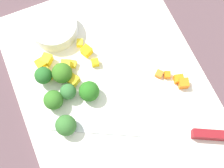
{
  "coord_description": "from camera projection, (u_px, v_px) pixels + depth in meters",
  "views": [
    {
      "loc": [
        0.2,
        -0.08,
        0.61
      ],
      "look_at": [
        0.0,
        0.0,
        0.02
      ],
      "focal_mm": 50.96,
      "sensor_mm": 36.0,
      "label": 1
    }
  ],
  "objects": [
    {
      "name": "ground_plane",
      "position": [
        112.0,
        88.0,
        0.64
      ],
      "size": [
        4.0,
        4.0,
        0.0
      ],
      "primitive_type": "plane",
      "color": "#594248"
    },
    {
      "name": "cutting_board",
      "position": [
        112.0,
        87.0,
        0.64
      ],
      "size": [
        0.48,
        0.36,
        0.01
      ],
      "primitive_type": "cube",
      "color": "white",
      "rests_on": "ground_plane"
    },
    {
      "name": "prep_bowl",
      "position": [
        54.0,
        28.0,
        0.66
      ],
      "size": [
        0.1,
        0.1,
        0.03
      ],
      "primitive_type": "cylinder",
      "color": "white",
      "rests_on": "cutting_board"
    },
    {
      "name": "chef_knife",
      "position": [
        176.0,
        133.0,
        0.59
      ],
      "size": [
        0.17,
        0.31,
        0.02
      ],
      "rotation": [
        0.0,
        0.0,
        4.24
      ],
      "color": "silver",
      "rests_on": "cutting_board"
    },
    {
      "name": "carrot_dice_0",
      "position": [
        179.0,
        79.0,
        0.63
      ],
      "size": [
        0.02,
        0.02,
        0.01
      ],
      "primitive_type": "cube",
      "rotation": [
        0.0,
        0.0,
        1.33
      ],
      "color": "orange",
      "rests_on": "cutting_board"
    },
    {
      "name": "carrot_dice_1",
      "position": [
        167.0,
        75.0,
        0.63
      ],
      "size": [
        0.02,
        0.02,
        0.01
      ],
      "primitive_type": "cube",
      "rotation": [
        0.0,
        0.0,
        1.12
      ],
      "color": "orange",
      "rests_on": "cutting_board"
    },
    {
      "name": "carrot_dice_2",
      "position": [
        183.0,
        83.0,
        0.62
      ],
      "size": [
        0.02,
        0.02,
        0.02
      ],
      "primitive_type": "cube",
      "rotation": [
        0.0,
        0.0,
        1.25
      ],
      "color": "orange",
      "rests_on": "cutting_board"
    },
    {
      "name": "carrot_dice_3",
      "position": [
        159.0,
        74.0,
        0.64
      ],
      "size": [
        0.02,
        0.02,
        0.01
      ],
      "primitive_type": "cube",
      "rotation": [
        0.0,
        0.0,
        2.28
      ],
      "color": "orange",
      "rests_on": "cutting_board"
    },
    {
      "name": "pepper_dice_0",
      "position": [
        47.0,
        60.0,
        0.64
      ],
      "size": [
        0.03,
        0.03,
        0.02
      ],
      "primitive_type": "cube",
      "rotation": [
        0.0,
        0.0,
        2.37
      ],
      "color": "yellow",
      "rests_on": "cutting_board"
    },
    {
      "name": "pepper_dice_1",
      "position": [
        66.0,
        66.0,
        0.63
      ],
      "size": [
        0.03,
        0.03,
        0.02
      ],
      "primitive_type": "cube",
      "rotation": [
        0.0,
        0.0,
        1.14
      ],
      "color": "yellow",
      "rests_on": "cutting_board"
    },
    {
      "name": "pepper_dice_2",
      "position": [
        87.0,
        51.0,
        0.65
      ],
      "size": [
        0.02,
        0.02,
        0.02
      ],
      "primitive_type": "cube",
      "rotation": [
        0.0,
        0.0,
        0.46
      ],
      "color": "yellow",
      "rests_on": "cutting_board"
    },
    {
      "name": "pepper_dice_3",
      "position": [
        41.0,
        64.0,
        0.64
      ],
      "size": [
        0.02,
        0.02,
        0.02
      ],
      "primitive_type": "cube",
      "rotation": [
        0.0,
        0.0,
        0.18
      ],
      "color": "yellow",
      "rests_on": "cutting_board"
    },
    {
      "name": "pepper_dice_4",
      "position": [
        47.0,
        75.0,
        0.63
      ],
      "size": [
        0.03,
        0.03,
        0.02
      ],
      "primitive_type": "cube",
      "rotation": [
        0.0,
        0.0,
        1.87
      ],
      "color": "yellow",
      "rests_on": "cutting_board"
    },
    {
      "name": "pepper_dice_5",
      "position": [
        60.0,
        70.0,
        0.64
      ],
      "size": [
        0.02,
        0.02,
        0.01
      ],
      "primitive_type": "cube",
      "rotation": [
        0.0,
        0.0,
        1.78
      ],
      "color": "yellow",
      "rests_on": "cutting_board"
    },
    {
      "name": "pepper_dice_6",
      "position": [
        95.0,
        63.0,
        0.64
      ],
      "size": [
        0.02,
        0.02,
        0.01
      ],
      "primitive_type": "cube",
      "rotation": [
        0.0,
        0.0,
        2.95
      ],
      "color": "yellow",
      "rests_on": "cutting_board"
    },
    {
      "name": "pepper_dice_7",
      "position": [
        80.0,
        43.0,
        0.66
      ],
      "size": [
        0.02,
        0.02,
        0.01
      ],
      "primitive_type": "cube",
      "rotation": [
        0.0,
        0.0,
        1.15
      ],
      "color": "yellow",
      "rests_on": "cutting_board"
    },
    {
      "name": "pepper_dice_8",
      "position": [
        74.0,
        80.0,
        0.63
      ],
      "size": [
        0.02,
        0.03,
        0.02
      ],
      "primitive_type": "cube",
      "rotation": [
        0.0,
        0.0,
        0.52
      ],
      "color": "yellow",
      "rests_on": "cutting_board"
    },
    {
      "name": "pepper_dice_9",
      "position": [
        73.0,
        64.0,
        0.64
      ],
      "size": [
        0.02,
        0.02,
        0.01
      ],
      "primitive_type": "cube",
      "rotation": [
        0.0,
        0.0,
        0.97
      ],
      "color": "yellow",
      "rests_on": "cutting_board"
    },
    {
      "name": "broccoli_floret_0",
      "position": [
        53.0,
        100.0,
        0.6
      ],
      "size": [
        0.04,
        0.04,
        0.04
      ],
      "color": "#92B664",
      "rests_on": "cutting_board"
    },
    {
      "name": "broccoli_floret_1",
      "position": [
        89.0,
        92.0,
        0.61
      ],
      "size": [
        0.04,
        0.04,
        0.04
      ],
      "color": "#80AC6D",
      "rests_on": "cutting_board"
    },
    {
      "name": "broccoli_floret_2",
      "position": [
        66.0,
        125.0,
        0.58
      ],
      "size": [
        0.04,
        0.04,
        0.04
      ],
      "color": "#8FB162",
      "rests_on": "cutting_board"
    },
    {
      "name": "broccoli_floret_3",
      "position": [
        68.0,
        92.0,
        0.61
      ],
      "size": [
        0.03,
        0.03,
        0.03
      ],
      "color": "#94AE66",
      "rests_on": "cutting_board"
    },
    {
      "name": "broccoli_floret_4",
      "position": [
        43.0,
        76.0,
        0.62
      ],
      "size": [
        0.03,
        0.03,
        0.04
      ],
      "color": "#8BBA66",
      "rests_on": "cutting_board"
    },
    {
      "name": "broccoli_floret_5",
      "position": [
        62.0,
        73.0,
        0.62
      ],
      "size": [
        0.04,
        0.04,
        0.04
      ],
      "color": "#83B669",
      "rests_on": "cutting_board"
    }
  ]
}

